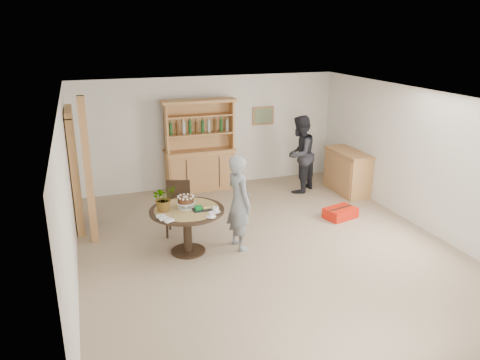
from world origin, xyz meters
name	(u,v)px	position (x,y,z in m)	size (l,w,h in m)	color
ground	(266,248)	(0.00, 0.00, 0.00)	(7.00, 7.00, 0.00)	tan
room_shell	(268,147)	(0.00, 0.01, 1.74)	(6.04, 7.04, 2.52)	white
doorway	(74,168)	(-2.93, 2.00, 1.11)	(0.13, 1.10, 2.18)	black
pine_post	(88,172)	(-2.70, 1.20, 1.25)	(0.12, 0.12, 2.50)	#B7804D
hutch	(200,160)	(-0.30, 3.24, 0.69)	(1.62, 0.54, 2.04)	tan
sideboard	(347,172)	(2.74, 2.00, 0.47)	(0.54, 1.26, 0.94)	tan
dining_table	(187,218)	(-1.27, 0.28, 0.60)	(1.20, 1.20, 0.76)	black
dining_chair	(178,204)	(-1.24, 1.10, 0.54)	(0.53, 0.53, 0.95)	black
birthday_cake	(186,201)	(-1.27, 0.33, 0.88)	(0.30, 0.30, 0.20)	white
flower_vase	(164,198)	(-1.62, 0.33, 0.97)	(0.38, 0.33, 0.42)	#3F7233
gift_tray	(202,208)	(-1.06, 0.15, 0.79)	(0.30, 0.20, 0.08)	black
coffee_cup_a	(216,210)	(-0.87, 0.00, 0.80)	(0.15, 0.15, 0.09)	white
coffee_cup_b	(211,215)	(-0.99, -0.17, 0.79)	(0.15, 0.15, 0.08)	white
napkins	(165,218)	(-1.68, -0.04, 0.77)	(0.24, 0.33, 0.03)	white
teen_boy	(239,202)	(-0.42, 0.18, 0.80)	(0.58, 0.38, 1.60)	gray
adult_person	(300,154)	(1.75, 2.40, 0.86)	(0.83, 0.65, 1.71)	black
red_suitcase	(340,213)	(1.84, 0.73, 0.10)	(0.68, 0.54, 0.21)	red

